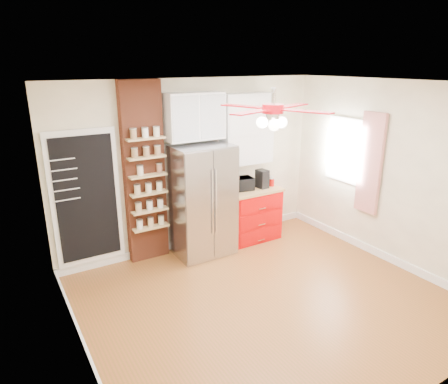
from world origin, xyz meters
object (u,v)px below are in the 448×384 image
ceiling_fan (273,109)px  pantry_jar_oats (140,171)px  fridge (202,200)px  canister_left (272,182)px  coffee_maker (262,179)px  toaster_oven (241,184)px  red_cabinet (251,213)px

ceiling_fan → pantry_jar_oats: size_ratio=10.34×
fridge → ceiling_fan: bearing=-88.2°
fridge → canister_left: bearing=-0.7°
fridge → pantry_jar_oats: bearing=169.0°
ceiling_fan → coffee_maker: size_ratio=4.51×
fridge → coffee_maker: size_ratio=5.64×
ceiling_fan → toaster_oven: size_ratio=3.64×
ceiling_fan → pantry_jar_oats: ceiling_fan is taller
ceiling_fan → pantry_jar_oats: bearing=117.7°
canister_left → coffee_maker: bearing=177.8°
ceiling_fan → fridge: bearing=91.8°
ceiling_fan → toaster_oven: 2.32m
red_cabinet → toaster_oven: toaster_oven is taller
fridge → coffee_maker: (1.14, -0.01, 0.18)m
toaster_oven → canister_left: 0.58m
coffee_maker → pantry_jar_oats: (-2.04, 0.19, 0.38)m
red_cabinet → toaster_oven: size_ratio=2.44×
red_cabinet → pantry_jar_oats: bearing=176.2°
coffee_maker → pantry_jar_oats: pantry_jar_oats is taller
red_cabinet → coffee_maker: 0.63m
pantry_jar_oats → ceiling_fan: bearing=-62.3°
red_cabinet → pantry_jar_oats: 2.12m
fridge → toaster_oven: 0.78m
coffee_maker → pantry_jar_oats: 2.09m
red_cabinet → coffee_maker: bearing=-19.1°
coffee_maker → canister_left: 0.22m
red_cabinet → canister_left: canister_left is taller
canister_left → red_cabinet: bearing=169.7°
red_cabinet → canister_left: 0.64m
ceiling_fan → toaster_oven: bearing=67.0°
canister_left → pantry_jar_oats: size_ratio=0.97×
fridge → red_cabinet: fridge is taller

